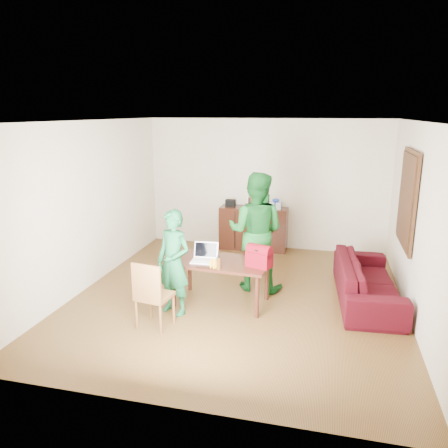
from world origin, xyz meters
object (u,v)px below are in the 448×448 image
(red_bag, at_px, (259,258))
(chair, at_px, (155,308))
(bottle, at_px, (219,263))
(sofa, at_px, (367,280))
(person_far, at_px, (256,232))
(table, at_px, (221,266))
(person_near, at_px, (174,263))
(laptop, at_px, (204,259))

(red_bag, bearing_deg, chair, -127.55)
(bottle, relative_size, sofa, 0.09)
(person_far, distance_m, bottle, 1.13)
(person_far, height_order, sofa, person_far)
(chair, bearing_deg, table, 63.38)
(bottle, xyz_separation_m, sofa, (2.10, 0.99, -0.45))
(person_near, relative_size, person_far, 0.79)
(chair, xyz_separation_m, person_far, (1.08, 1.65, 0.69))
(table, relative_size, person_near, 0.97)
(sofa, bearing_deg, person_far, 83.82)
(table, distance_m, person_near, 0.76)
(chair, relative_size, person_far, 0.49)
(laptop, distance_m, bottle, 0.39)
(bottle, xyz_separation_m, red_bag, (0.54, 0.24, 0.03))
(table, xyz_separation_m, bottle, (0.06, -0.35, 0.18))
(person_near, relative_size, laptop, 3.98)
(table, bearing_deg, laptop, -154.05)
(table, bearing_deg, red_bag, -6.95)
(table, bearing_deg, person_near, -136.36)
(bottle, height_order, red_bag, red_bag)
(table, height_order, person_near, person_near)
(person_near, bearing_deg, chair, -82.10)
(person_far, relative_size, bottle, 9.68)
(sofa, bearing_deg, red_bag, 111.58)
(person_far, bearing_deg, person_near, 55.53)
(person_far, bearing_deg, laptop, 56.42)
(person_near, height_order, red_bag, person_near)
(person_far, height_order, red_bag, person_far)
(chair, height_order, bottle, chair)
(person_far, distance_m, sofa, 1.87)
(table, relative_size, bottle, 7.48)
(laptop, height_order, sofa, laptop)
(chair, relative_size, laptop, 2.47)
(chair, xyz_separation_m, red_bag, (1.27, 0.84, 0.53))
(chair, distance_m, red_bag, 1.61)
(person_far, relative_size, laptop, 5.03)
(person_near, height_order, laptop, person_near)
(person_near, height_order, sofa, person_near)
(person_near, distance_m, red_bag, 1.22)
(person_far, relative_size, sofa, 0.88)
(chair, height_order, laptop, chair)
(laptop, distance_m, sofa, 2.54)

